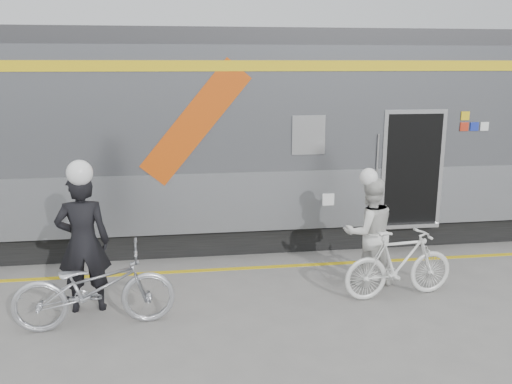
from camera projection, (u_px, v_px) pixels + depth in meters
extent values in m
plane|color=slate|center=(279.00, 325.00, 7.42)|extent=(90.00, 90.00, 0.00)
cube|color=black|center=(281.00, 220.00, 11.51)|extent=(24.00, 2.70, 0.50)
cube|color=#9EA0A5|center=(281.00, 183.00, 11.33)|extent=(24.00, 3.00, 1.10)
cube|color=#5B5E63|center=(282.00, 103.00, 10.95)|extent=(24.00, 3.00, 2.20)
cube|color=#38383A|center=(283.00, 39.00, 10.66)|extent=(24.00, 2.64, 0.30)
cube|color=gold|center=(299.00, 66.00, 9.32)|extent=(24.00, 0.02, 0.18)
cube|color=#C0440B|center=(195.00, 123.00, 9.29)|extent=(1.96, 0.01, 2.19)
cube|color=black|center=(308.00, 135.00, 9.62)|extent=(0.55, 0.02, 0.65)
cube|color=black|center=(408.00, 168.00, 10.26)|extent=(1.05, 0.45, 2.10)
cube|color=silver|center=(413.00, 171.00, 10.06)|extent=(1.20, 0.02, 2.25)
cylinder|color=silver|center=(377.00, 172.00, 9.95)|extent=(0.04, 0.04, 1.40)
cube|color=silver|center=(410.00, 224.00, 10.26)|extent=(1.05, 0.25, 0.06)
cube|color=gold|center=(465.00, 116.00, 9.96)|extent=(0.16, 0.01, 0.16)
cube|color=#B52A14|center=(464.00, 127.00, 10.00)|extent=(0.16, 0.01, 0.16)
cube|color=#172999|center=(474.00, 127.00, 10.03)|extent=(0.16, 0.01, 0.16)
cube|color=silver|center=(484.00, 126.00, 10.06)|extent=(0.16, 0.01, 0.16)
cube|color=silver|center=(328.00, 200.00, 9.95)|extent=(0.22, 0.01, 0.22)
cube|color=gold|center=(257.00, 268.00, 9.49)|extent=(24.00, 0.12, 0.01)
imported|color=black|center=(83.00, 243.00, 7.66)|extent=(0.78, 0.55, 2.03)
imported|color=#B5B6BD|center=(94.00, 288.00, 7.26)|extent=(2.18, 0.92, 1.12)
imported|color=silver|center=(369.00, 232.00, 8.61)|extent=(0.92, 0.75, 1.75)
imported|color=silver|center=(399.00, 264.00, 8.20)|extent=(1.81, 0.69, 1.06)
sphere|color=white|center=(77.00, 160.00, 7.38)|extent=(0.35, 0.35, 0.35)
sphere|color=white|center=(372.00, 169.00, 8.37)|extent=(0.28, 0.28, 0.28)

